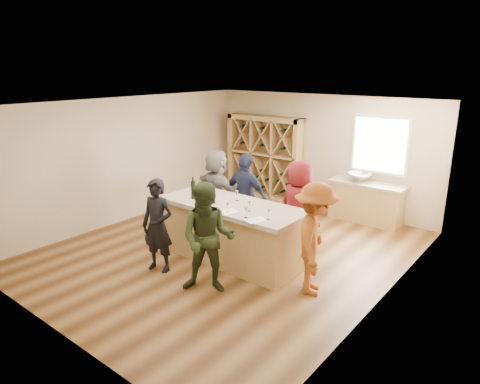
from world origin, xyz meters
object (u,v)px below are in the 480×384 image
Objects in this scene: sink at (360,177)px; person_far_left at (217,189)px; wine_bottle_b at (193,190)px; tasting_counter_base at (232,234)px; person_far_right at (299,207)px; person_far_mid at (246,197)px; person_server at (315,239)px; person_near_left at (158,226)px; person_near_right at (208,238)px; wine_rack at (265,158)px; wine_bottle_a at (193,190)px; wine_bottle_e at (213,194)px; wine_bottle_c at (207,192)px.

person_far_left is (-2.21, -2.41, -0.14)m from sink.
sink is 4.05m from wine_bottle_b.
tasting_counter_base is at bearing -104.51° from sink.
person_far_mid is at bearing 15.56° from person_far_right.
wine_bottle_b is at bearing 67.12° from person_server.
sink is at bearing 56.95° from person_near_left.
person_server is (1.32, 0.99, 0.01)m from person_near_right.
wine_rack is at bearing 89.35° from person_near_left.
person_far_mid is (-2.20, 1.10, -0.01)m from person_server.
wine_bottle_a is 1.24m from person_far_mid.
wine_bottle_a is at bearing 134.01° from wine_bottle_b.
person_far_left is at bearing 91.24° from person_near_left.
wine_bottle_e is at bearing 4.00° from wine_bottle_b.
sink is 3.63m from tasting_counter_base.
wine_bottle_a is 0.98× the size of wine_bottle_c.
sink is at bearing 75.49° from tasting_counter_base.
person_server is at bearing -3.89° from tasting_counter_base.
person_near_right is (2.24, -4.67, -0.21)m from wine_rack.
person_far_left is at bearing 113.25° from wine_bottle_b.
person_server reaches higher than person_near_left.
wine_bottle_e is 0.18× the size of person_far_mid.
person_server reaches higher than person_far_right.
person_near_left is 2.27m from person_far_left.
wine_bottle_c reaches higher than wine_bottle_a.
wine_bottle_b is 0.47m from wine_bottle_e.
person_near_right is 2.27m from person_far_mid.
tasting_counter_base is 1.09m from wine_bottle_a.
wine_rack is 4.03m from wine_bottle_e.
person_near_right is at bearing 92.45° from person_far_right.
person_near_left is 2.12m from person_far_mid.
person_far_right is at bearing 43.06° from person_near_left.
wine_bottle_b is 0.20× the size of person_near_left.
wine_rack reaches higher than wine_bottle_e.
person_server is at bearing 8.39° from person_near_left.
wine_bottle_c is at bearing 135.03° from person_far_left.
wine_rack is 1.26× the size of person_far_left.
person_near_right is at bearing -95.76° from sink.
wine_bottle_a is 0.16× the size of person_near_right.
wine_bottle_a is 1.60m from person_near_right.
person_far_left reaches higher than sink.
sink is 0.30× the size of person_server.
tasting_counter_base is 9.18× the size of wine_bottle_c.
person_server is at bearing 169.95° from person_far_left.
person_near_left reaches higher than wine_bottle_c.
person_near_left reaches higher than wine_bottle_b.
person_far_right reaches higher than person_near_left.
wine_bottle_a is 0.07m from wine_bottle_b.
wine_bottle_e is 0.19× the size of person_far_left.
tasting_counter_base is at bearing 43.50° from person_near_left.
sink is 3.85m from wine_bottle_e.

